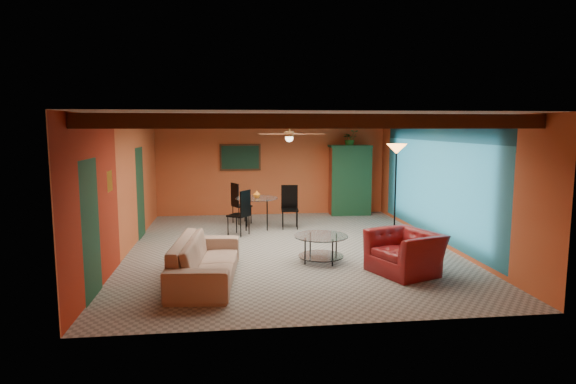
{
  "coord_description": "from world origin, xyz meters",
  "views": [
    {
      "loc": [
        -1.22,
        -9.78,
        2.5
      ],
      "look_at": [
        0.0,
        0.2,
        1.15
      ],
      "focal_mm": 30.24,
      "sensor_mm": 36.0,
      "label": 1
    }
  ],
  "objects": [
    {
      "name": "painting",
      "position": [
        -0.9,
        3.96,
        1.65
      ],
      "size": [
        1.05,
        0.03,
        0.65
      ],
      "primitive_type": "cube",
      "color": "black",
      "rests_on": "wall_back"
    },
    {
      "name": "coffee_table",
      "position": [
        0.46,
        -1.11,
        0.26
      ],
      "size": [
        1.29,
        1.29,
        0.51
      ],
      "primitive_type": null,
      "rotation": [
        0.0,
        0.0,
        -0.35
      ],
      "color": "silver",
      "rests_on": "ground"
    },
    {
      "name": "armoire",
      "position": [
        2.2,
        3.7,
        0.96
      ],
      "size": [
        1.11,
        0.56,
        1.93
      ],
      "primitive_type": "cube",
      "rotation": [
        0.0,
        0.0,
        -0.02
      ],
      "color": "brown",
      "rests_on": "ground"
    },
    {
      "name": "potted_plant",
      "position": [
        2.2,
        3.7,
        2.17
      ],
      "size": [
        0.48,
        0.43,
        0.48
      ],
      "primitive_type": "imported",
      "rotation": [
        0.0,
        0.0,
        0.15
      ],
      "color": "#26661E",
      "rests_on": "armoire"
    },
    {
      "name": "ceiling_fan",
      "position": [
        0.0,
        0.0,
        2.36
      ],
      "size": [
        1.5,
        1.5,
        0.44
      ],
      "primitive_type": null,
      "color": "#472614",
      "rests_on": "ceiling"
    },
    {
      "name": "vase",
      "position": [
        -0.56,
        2.01,
        1.17
      ],
      "size": [
        0.22,
        0.22,
        0.19
      ],
      "primitive_type": "imported",
      "rotation": [
        0.0,
        0.0,
        -0.26
      ],
      "color": "orange",
      "rests_on": "dining_table"
    },
    {
      "name": "room",
      "position": [
        0.0,
        0.11,
        2.36
      ],
      "size": [
        6.52,
        8.01,
        2.71
      ],
      "color": "gray",
      "rests_on": "ground"
    },
    {
      "name": "dining_table",
      "position": [
        -0.56,
        2.01,
        0.54
      ],
      "size": [
        2.23,
        2.23,
        1.08
      ],
      "primitive_type": null,
      "rotation": [
        0.0,
        0.0,
        -0.08
      ],
      "color": "white",
      "rests_on": "ground"
    },
    {
      "name": "sofa",
      "position": [
        -1.62,
        -1.98,
        0.35
      ],
      "size": [
        1.14,
        2.47,
        0.7
      ],
      "primitive_type": "imported",
      "rotation": [
        0.0,
        0.0,
        1.48
      ],
      "color": "#977561",
      "rests_on": "ground"
    },
    {
      "name": "floor_lamp",
      "position": [
        2.39,
        0.37,
        1.07
      ],
      "size": [
        0.52,
        0.52,
        2.15
      ],
      "primitive_type": null,
      "rotation": [
        0.0,
        0.0,
        -0.21
      ],
      "color": "black",
      "rests_on": "ground"
    },
    {
      "name": "armchair",
      "position": [
        1.76,
        -1.98,
        0.36
      ],
      "size": [
        1.33,
        1.4,
        0.73
      ],
      "primitive_type": "imported",
      "rotation": [
        0.0,
        0.0,
        -1.18
      ],
      "color": "maroon",
      "rests_on": "ground"
    }
  ]
}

